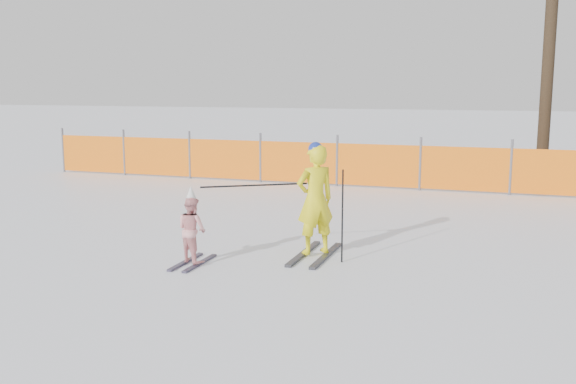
{
  "coord_description": "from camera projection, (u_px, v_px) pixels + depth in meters",
  "views": [
    {
      "loc": [
        2.78,
        -7.59,
        2.42
      ],
      "look_at": [
        0.0,
        0.5,
        1.0
      ],
      "focal_mm": 40.0,
      "sensor_mm": 36.0,
      "label": 1
    }
  ],
  "objects": [
    {
      "name": "child",
      "position": [
        192.0,
        229.0,
        8.75
      ],
      "size": [
        0.54,
        0.93,
        1.09
      ],
      "color": "black",
      "rests_on": "ground"
    },
    {
      "name": "safety_fence",
      "position": [
        305.0,
        162.0,
        15.85
      ],
      "size": [
        14.44,
        0.06,
        1.25
      ],
      "color": "#595960",
      "rests_on": "ground"
    },
    {
      "name": "ground",
      "position": [
        276.0,
        273.0,
        8.37
      ],
      "size": [
        120.0,
        120.0,
        0.0
      ],
      "primitive_type": "plane",
      "color": "white",
      "rests_on": "ground"
    },
    {
      "name": "ski_poles",
      "position": [
        295.0,
        200.0,
        8.83
      ],
      "size": [
        1.84,
        0.83,
        1.3
      ],
      "color": "black",
      "rests_on": "ground"
    },
    {
      "name": "adult",
      "position": [
        315.0,
        200.0,
        9.1
      ],
      "size": [
        0.67,
        1.42,
        1.64
      ],
      "color": "black",
      "rests_on": "ground"
    }
  ]
}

